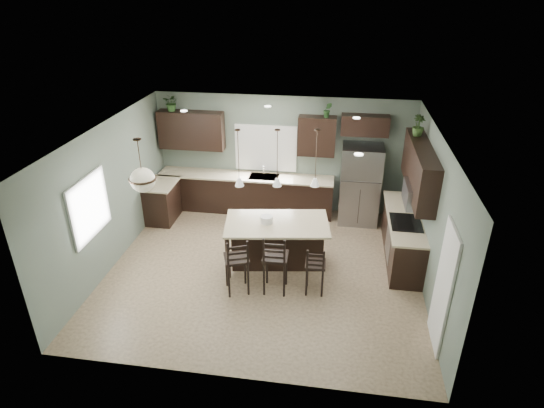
{
  "coord_description": "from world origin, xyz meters",
  "views": [
    {
      "loc": [
        1.27,
        -7.36,
        5.16
      ],
      "look_at": [
        0.1,
        0.4,
        1.25
      ],
      "focal_mm": 30.0,
      "sensor_mm": 36.0,
      "label": 1
    }
  ],
  "objects": [
    {
      "name": "left_return_countertop",
      "position": [
        -2.68,
        1.7,
        0.92
      ],
      "size": [
        0.66,
        0.96,
        0.04
      ],
      "primitive_type": "cube",
      "color": "beige",
      "rests_on": "left_return_cabs"
    },
    {
      "name": "window_back",
      "position": [
        -0.4,
        2.73,
        1.55
      ],
      "size": [
        1.35,
        0.02,
        1.0
      ],
      "primitive_type": "cube",
      "color": "white",
      "rests_on": "room_shell"
    },
    {
      "name": "pendant_right",
      "position": [
        0.91,
        0.36,
        2.25
      ],
      "size": [
        0.17,
        0.17,
        1.1
      ],
      "primitive_type": null,
      "color": "white",
      "rests_on": "room_shell"
    },
    {
      "name": "faucet",
      "position": [
        -0.4,
        2.4,
        1.08
      ],
      "size": [
        0.02,
        0.02,
        0.28
      ],
      "primitive_type": "cylinder",
      "color": "silver",
      "rests_on": "back_countertop"
    },
    {
      "name": "sink_inset",
      "position": [
        -0.4,
        2.43,
        0.94
      ],
      "size": [
        0.7,
        0.45,
        0.01
      ],
      "primitive_type": "cube",
      "color": "gray",
      "rests_on": "back_countertop"
    },
    {
      "name": "room_shell",
      "position": [
        0.0,
        0.0,
        1.7
      ],
      "size": [
        6.0,
        6.0,
        6.0
      ],
      "color": "slate",
      "rests_on": "ground"
    },
    {
      "name": "bar_stool_left",
      "position": [
        -0.37,
        -0.74,
        0.57
      ],
      "size": [
        0.55,
        0.55,
        1.15
      ],
      "primitive_type": "cube",
      "rotation": [
        0.0,
        0.0,
        0.36
      ],
      "color": "black",
      "rests_on": "ground"
    },
    {
      "name": "right_lower_cabs",
      "position": [
        2.7,
        0.87,
        0.45
      ],
      "size": [
        0.6,
        2.35,
        0.9
      ],
      "primitive_type": "cube",
      "color": "black",
      "rests_on": "ground"
    },
    {
      "name": "kitchen_island",
      "position": [
        0.22,
        0.26,
        0.46
      ],
      "size": [
        2.14,
        1.41,
        0.92
      ],
      "primitive_type": "cube",
      "rotation": [
        0.0,
        0.0,
        0.15
      ],
      "color": "black",
      "rests_on": "ground"
    },
    {
      "name": "serving_dish",
      "position": [
        0.02,
        0.23,
        0.99
      ],
      "size": [
        0.24,
        0.24,
        0.14
      ],
      "primitive_type": "cylinder",
      "color": "silver",
      "rests_on": "kitchen_island"
    },
    {
      "name": "plant_back_right",
      "position": [
        1.01,
        2.55,
        2.57
      ],
      "size": [
        0.19,
        0.16,
        0.34
      ],
      "primitive_type": "imported",
      "rotation": [
        0.0,
        0.0,
        0.05
      ],
      "color": "#275023",
      "rests_on": "back_upper_right"
    },
    {
      "name": "wall_oven_front",
      "position": [
        2.4,
        0.6,
        0.45
      ],
      "size": [
        0.01,
        0.72,
        0.6
      ],
      "primitive_type": "cube",
      "color": "gray",
      "rests_on": "right_lower_cabs"
    },
    {
      "name": "back_upper_left",
      "position": [
        -2.15,
        2.58,
        1.95
      ],
      "size": [
        1.55,
        0.34,
        0.9
      ],
      "primitive_type": "cube",
      "color": "black",
      "rests_on": "room_shell"
    },
    {
      "name": "refrigerator",
      "position": [
        1.85,
        2.32,
        0.93
      ],
      "size": [
        0.9,
        0.74,
        1.85
      ],
      "primitive_type": "cube",
      "color": "gray",
      "rests_on": "ground"
    },
    {
      "name": "back_lower_cabs",
      "position": [
        -0.85,
        2.45,
        0.45
      ],
      "size": [
        4.2,
        0.6,
        0.9
      ],
      "primitive_type": "cube",
      "color": "black",
      "rests_on": "ground"
    },
    {
      "name": "pantry_door",
      "position": [
        2.98,
        -1.55,
        1.02
      ],
      "size": [
        0.04,
        0.82,
        2.04
      ],
      "primitive_type": "cube",
      "color": "white",
      "rests_on": "ground"
    },
    {
      "name": "right_countertop",
      "position": [
        2.68,
        0.87,
        0.92
      ],
      "size": [
        0.66,
        2.35,
        0.04
      ],
      "primitive_type": "cube",
      "color": "beige",
      "rests_on": "right_lower_cabs"
    },
    {
      "name": "pendant_left",
      "position": [
        -0.48,
        0.16,
        2.25
      ],
      "size": [
        0.17,
        0.17,
        1.1
      ],
      "primitive_type": null,
      "color": "silver",
      "rests_on": "room_shell"
    },
    {
      "name": "pendant_center",
      "position": [
        0.22,
        0.26,
        2.25
      ],
      "size": [
        0.17,
        0.17,
        1.1
      ],
      "primitive_type": null,
      "color": "silver",
      "rests_on": "room_shell"
    },
    {
      "name": "right_upper_cabs",
      "position": [
        2.83,
        0.87,
        1.95
      ],
      "size": [
        0.34,
        2.35,
        0.9
      ],
      "primitive_type": "cube",
      "color": "black",
      "rests_on": "room_shell"
    },
    {
      "name": "bar_stool_right",
      "position": [
        1.03,
        -0.56,
        0.49
      ],
      "size": [
        0.37,
        0.37,
        0.98
      ],
      "primitive_type": "cube",
      "rotation": [
        0.0,
        0.0,
        0.02
      ],
      "color": "black",
      "rests_on": "ground"
    },
    {
      "name": "cooktop",
      "position": [
        2.68,
        0.6,
        0.94
      ],
      "size": [
        0.58,
        0.75,
        0.02
      ],
      "primitive_type": "cube",
      "color": "black",
      "rests_on": "right_countertop"
    },
    {
      "name": "bar_stool_center",
      "position": [
        0.32,
        -0.62,
        0.6
      ],
      "size": [
        0.45,
        0.45,
        1.19
      ],
      "primitive_type": "cube",
      "rotation": [
        0.0,
        0.0,
        0.02
      ],
      "color": "black",
      "rests_on": "ground"
    },
    {
      "name": "microwave",
      "position": [
        2.78,
        0.6,
        1.55
      ],
      "size": [
        0.4,
        0.75,
        0.4
      ],
      "primitive_type": "cube",
      "color": "gray",
      "rests_on": "right_upper_cabs"
    },
    {
      "name": "ground",
      "position": [
        0.0,
        0.0,
        0.0
      ],
      "size": [
        6.0,
        6.0,
        0.0
      ],
      "primitive_type": "plane",
      "color": "#9E8466",
      "rests_on": "ground"
    },
    {
      "name": "plant_back_left",
      "position": [
        -2.56,
        2.55,
        2.6
      ],
      "size": [
        0.4,
        0.36,
        0.39
      ],
      "primitive_type": "imported",
      "rotation": [
        0.0,
        0.0,
        -0.15
      ],
      "color": "#2B4F22",
      "rests_on": "back_upper_left"
    },
    {
      "name": "window_left",
      "position": [
        -2.98,
        -0.8,
        1.55
      ],
      "size": [
        0.02,
        1.1,
        1.0
      ],
      "primitive_type": "cube",
      "color": "white",
      "rests_on": "room_shell"
    },
    {
      "name": "fridge_header",
      "position": [
        1.85,
        2.58,
        2.25
      ],
      "size": [
        1.05,
        0.34,
        0.45
      ],
      "primitive_type": "cube",
      "color": "black",
      "rests_on": "room_shell"
    },
    {
      "name": "chandelier",
      "position": [
        -2.0,
        -0.6,
        2.32
      ],
      "size": [
        0.47,
        0.47,
        0.97
      ],
      "primitive_type": null,
      "color": "beige",
      "rests_on": "room_shell"
    },
    {
      "name": "left_return_cabs",
      "position": [
        -2.7,
        1.7,
        0.45
      ],
      "size": [
        0.6,
        0.9,
        0.9
      ],
      "primitive_type": "cube",
      "color": "black",
      "rests_on": "ground"
    },
    {
      "name": "back_countertop",
      "position": [
        -0.85,
        2.43,
        0.92
      ],
      "size": [
        4.2,
        0.66,
        0.04
      ],
      "primitive_type": "cube",
      "color": "beige",
      "rests_on": "back_lower_cabs"
    },
    {
      "name": "plant_right_wall",
      "position": [
        2.8,
        1.5,
        2.61
      ],
      "size": [
        0.3,
        0.3,
        0.41
      ],
      "primitive_type": "imported",
      "rotation": [
        0.0,
        0.0,
        0.4
      ],
      "color": "#345123",
      "rests_on": "right_upper_cabs"
    },
    {
      "name": "back_upper_right",
      "position": [
        0.8,
        2.58,
        1.95
      ],
      "size": [
        0.85,
        0.34,
        0.9
      ],
      "primitive_type": "cube",
      "color": "black",
      "rests_on": "room_shell"
    }
  ]
}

